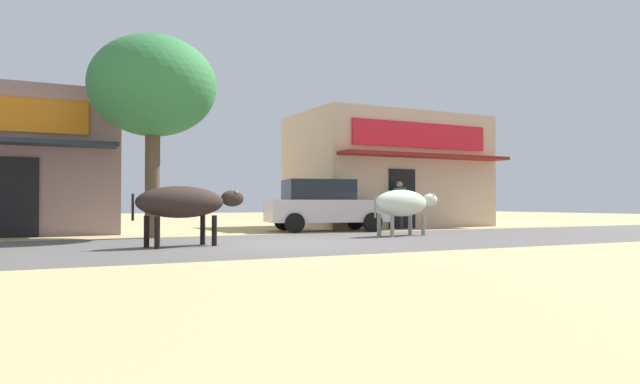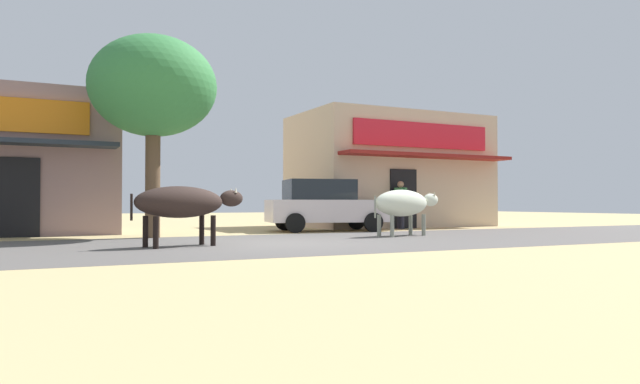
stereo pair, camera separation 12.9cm
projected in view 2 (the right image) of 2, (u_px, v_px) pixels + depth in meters
name	position (u px, v px, depth m)	size (l,w,h in m)	color
ground	(274.00, 243.00, 13.03)	(80.00, 80.00, 0.00)	tan
asphalt_road	(274.00, 243.00, 13.03)	(72.00, 6.66, 0.00)	#575250
storefront_right_club	(389.00, 171.00, 22.94)	(7.20, 5.28, 4.29)	#CBAF90
roadside_tree	(153.00, 88.00, 15.13)	(3.28, 3.28, 5.26)	brown
parked_hatchback_car	(325.00, 205.00, 18.56)	(4.09, 2.52, 1.64)	silver
cow_near_brown	(183.00, 203.00, 12.00)	(2.53, 1.15, 1.25)	#2D201D
cow_far_dark	(403.00, 204.00, 15.86)	(2.50, 1.11, 1.26)	silver
pedestrian_by_shop	(401.00, 201.00, 20.14)	(0.29, 0.61, 1.66)	#262633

